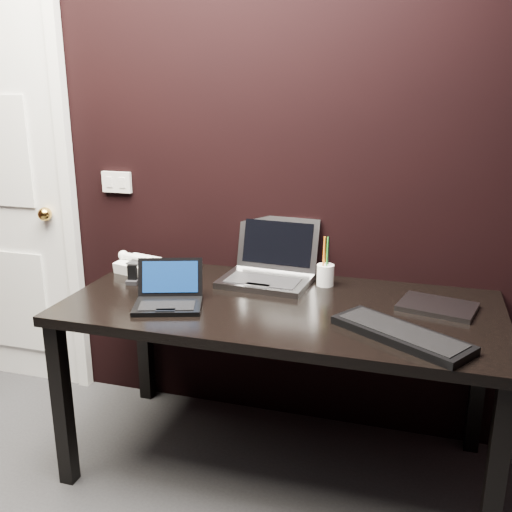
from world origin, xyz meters
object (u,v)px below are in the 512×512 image
(netbook, at_px, (169,297))
(pen_cup, at_px, (325,274))
(desk, at_px, (280,321))
(closed_laptop, at_px, (437,307))
(silver_laptop, at_px, (269,270))
(ext_keyboard, at_px, (401,334))
(desk_phone, at_px, (138,264))
(mobile_phone, at_px, (132,277))

(netbook, distance_m, pen_cup, 0.68)
(desk, bearing_deg, pen_cup, 63.46)
(netbook, distance_m, closed_laptop, 1.04)
(silver_laptop, height_order, ext_keyboard, silver_laptop)
(closed_laptop, bearing_deg, silver_laptop, 169.16)
(pen_cup, bearing_deg, desk_phone, -175.81)
(silver_laptop, distance_m, closed_laptop, 0.72)
(pen_cup, bearing_deg, silver_laptop, -176.97)
(netbook, xyz_separation_m, pen_cup, (0.54, 0.41, 0.02))
(silver_laptop, relative_size, mobile_phone, 4.76)
(pen_cup, bearing_deg, mobile_phone, -164.90)
(mobile_phone, relative_size, pen_cup, 0.39)
(closed_laptop, bearing_deg, mobile_phone, -176.92)
(netbook, relative_size, ext_keyboard, 0.63)
(desk, distance_m, pen_cup, 0.32)
(mobile_phone, bearing_deg, ext_keyboard, -12.19)
(netbook, xyz_separation_m, ext_keyboard, (0.89, -0.05, -0.02))
(desk, height_order, desk_phone, desk_phone)
(desk, height_order, closed_laptop, closed_laptop)
(desk, relative_size, desk_phone, 8.07)
(closed_laptop, xyz_separation_m, mobile_phone, (-1.27, -0.07, 0.02))
(silver_laptop, height_order, closed_laptop, silver_laptop)
(ext_keyboard, distance_m, desk_phone, 1.27)
(closed_laptop, bearing_deg, pen_cup, 162.12)
(ext_keyboard, xyz_separation_m, desk_phone, (-1.20, 0.40, 0.02))
(mobile_phone, distance_m, pen_cup, 0.83)
(desk_phone, bearing_deg, desk, -15.20)
(netbook, bearing_deg, pen_cup, 36.98)
(desk_phone, bearing_deg, closed_laptop, -3.72)
(silver_laptop, distance_m, pen_cup, 0.25)
(mobile_phone, height_order, pen_cup, pen_cup)
(desk, distance_m, desk_phone, 0.77)
(ext_keyboard, height_order, closed_laptop, ext_keyboard)
(silver_laptop, xyz_separation_m, ext_keyboard, (0.59, -0.45, -0.03))
(silver_laptop, bearing_deg, desk_phone, -175.34)
(mobile_phone, bearing_deg, pen_cup, 15.10)
(ext_keyboard, relative_size, pen_cup, 2.31)
(netbook, relative_size, mobile_phone, 3.76)
(mobile_phone, xyz_separation_m, pen_cup, (0.81, 0.22, 0.02))
(desk, height_order, mobile_phone, mobile_phone)
(netbook, bearing_deg, desk, 19.72)
(ext_keyboard, distance_m, mobile_phone, 1.17)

